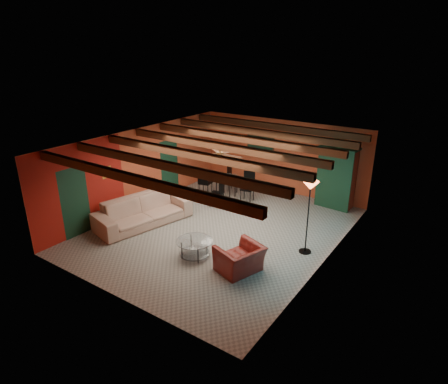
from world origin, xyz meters
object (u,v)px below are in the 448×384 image
Objects in this scene: armchair at (240,259)px; potted_plant at (341,141)px; coffee_table at (194,248)px; dining_table at (226,184)px; floor_lamp at (308,218)px; armoire at (336,178)px; sofa at (143,211)px; vase at (226,167)px.

armchair is 2.10× the size of potted_plant.
coffee_table is 4.22m from dining_table.
dining_table is at bearing 152.89° from floor_lamp.
dining_table is 3.82m from armoire.
dining_table is at bearing -156.74° from potted_plant.
floor_lamp is at bearing -27.11° from dining_table.
sofa is 5.02m from floor_lamp.
dining_table is 1.02× the size of floor_lamp.
dining_table reaches higher than sofa.
armoire reaches higher than dining_table.
armoire is (0.52, 5.29, 0.68)m from armchair.
vase reaches higher than sofa.
armoire is (4.39, 4.71, 0.59)m from sofa.
coffee_table is 4.98× the size of vase.
vase is at bearing 112.79° from coffee_table.
sofa is at bearing -128.32° from armoire.
armoire is (3.48, 1.50, 0.48)m from dining_table.
coffee_table is at bearing -104.33° from armoire.
vase is (0.00, 0.00, 0.63)m from dining_table.
dining_table is at bearing 0.00° from vase.
vase is at bearing -156.74° from potted_plant.
potted_plant is at bearing 97.30° from floor_lamp.
armoire is at bearing 97.30° from floor_lamp.
coffee_table is (-1.33, -0.09, -0.10)m from armchair.
armchair is at bearing -84.95° from sofa.
vase is at bearing 0.00° from dining_table.
sofa is 3.42m from vase.
floor_lamp reaches higher than dining_table.
armchair reaches higher than coffee_table.
sofa is 5.94× the size of potted_plant.
armoire is 3.54m from floor_lamp.
coffee_table is 5.74m from armoire.
armoire is at bearing -29.35° from sofa.
sofa is at bearing -105.71° from vase.
armchair is 5.47× the size of vase.
potted_plant is at bearing 0.00° from armoire.
armoire is at bearing 23.26° from dining_table.
armchair is at bearing -51.97° from vase.
coffee_table is at bearing -67.21° from dining_table.
coffee_table is at bearing -91.26° from sofa.
armchair is 0.50× the size of dining_table.
potted_plant reaches higher than coffee_table.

